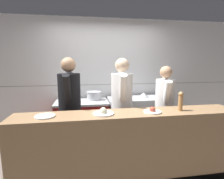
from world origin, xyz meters
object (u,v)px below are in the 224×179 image
Objects in this scene: plated_dish_appetiser at (103,113)px; chef_line at (164,106)px; chef_sous at (122,104)px; plated_dish_dessert at (152,111)px; plated_dish_main at (45,116)px; stock_pot at (68,97)px; oven_range at (82,121)px; sauce_pot at (94,95)px; mixing_bowl_steel at (144,95)px; chef_head_cook at (70,106)px; pepper_mill at (181,101)px.

chef_line is at bearing 28.21° from plated_dish_appetiser.
chef_line is at bearing 11.12° from chef_sous.
plated_dish_dessert is at bearing -111.95° from chef_line.
stock_pot is at bearing 82.49° from plated_dish_main.
chef_line is (1.89, 0.61, -0.11)m from plated_dish_main.
oven_range is at bearing 72.02° from plated_dish_main.
sauce_pot is at bearing 162.37° from chef_line.
plated_dish_dessert is (0.71, -1.42, 0.04)m from sauce_pot.
chef_head_cook is at bearing -154.28° from mixing_bowl_steel.
chef_sous is 0.79m from chef_line.
plated_dish_main is 0.66m from chef_head_cook.
mixing_bowl_steel is 1.35m from pepper_mill.
pepper_mill is 0.17× the size of chef_line.
stock_pot is 1.14× the size of plated_dish_appetiser.
sauce_pot is 1.55m from plated_dish_main.
chef_sous reaches higher than sauce_pot.
chef_head_cook is (-1.56, 0.62, -0.16)m from pepper_mill.
plated_dish_appetiser reaches higher than stock_pot.
chef_sous is (0.94, -0.71, -0.01)m from stock_pot.
oven_range is at bearing 10.75° from stock_pot.
sauce_pot reaches higher than oven_range.
mixing_bowl_steel is at bearing 92.59° from pepper_mill.
pepper_mill reaches higher than mixing_bowl_steel.
plated_dish_dessert is at bearing -26.70° from chef_head_cook.
oven_range is at bearing -180.00° from mixing_bowl_steel.
oven_range is 0.59m from stock_pot.
chef_sous reaches higher than plated_dish_main.
stock_pot reaches higher than mixing_bowl_steel.
mixing_bowl_steel is 0.13× the size of chef_sous.
plated_dish_appetiser is 1.16× the size of plated_dish_dessert.
sauce_pot is at bearing 11.31° from stock_pot.
stock_pot is 1.29m from plated_dish_main.
chef_head_cook reaches higher than stock_pot.
stock_pot is 0.68m from chef_head_cook.
chef_sous is (0.42, -0.82, -0.01)m from sauce_pot.
mixing_bowl_steel is 0.13× the size of chef_head_cook.
stock_pot is 0.53m from sauce_pot.
plated_dish_dessert is 0.88× the size of pepper_mill.
pepper_mill is at bearing -19.03° from chef_head_cook.
mixing_bowl_steel is (1.59, 0.05, -0.01)m from stock_pot.
chef_sous is at bearing 27.28° from plated_dish_main.
stock_pot is at bearing 150.65° from chef_sous.
chef_sous is (-0.29, 0.60, -0.05)m from plated_dish_dessert.
mixing_bowl_steel is 0.73m from chef_line.
pepper_mill reaches higher than plated_dish_appetiser.
chef_head_cook is at bearing 67.15° from plated_dish_main.
mixing_bowl_steel is 1.00m from chef_sous.
stock_pot reaches higher than oven_range.
plated_dish_appetiser is at bearing -114.99° from chef_sous.
pepper_mill is 1.69m from chef_head_cook.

